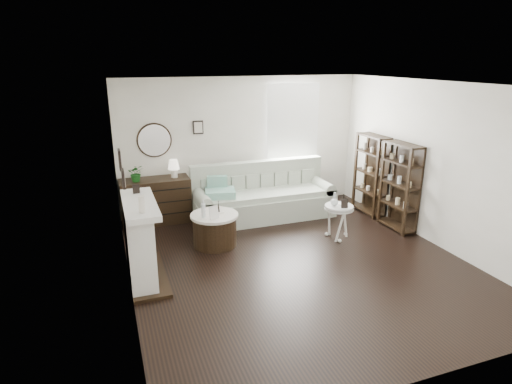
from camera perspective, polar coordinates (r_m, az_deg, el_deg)
name	(u,v)px	position (r m, az deg, el deg)	size (l,w,h in m)	color
room	(276,131)	(8.95, 2.70, 8.17)	(5.50, 5.50, 5.50)	black
fireplace	(140,244)	(6.29, -15.20, -6.66)	(0.50, 1.40, 1.84)	silver
shelf_unit_far	(371,175)	(8.89, 15.08, 2.26)	(0.30, 0.80, 1.60)	black
shelf_unit_near	(400,187)	(8.20, 18.61, 0.66)	(0.30, 0.80, 1.60)	black
sofa	(262,199)	(8.50, 0.85, -0.96)	(2.75, 0.95, 1.07)	#9BA694
quilt	(220,193)	(8.04, -4.81, -0.14)	(0.55, 0.45, 0.14)	#238063
suitcase	(316,204)	(8.73, 7.98, -1.66)	(0.62, 0.21, 0.42)	brown
dresser	(156,201)	(8.39, -13.19, -1.15)	(1.29, 0.55, 0.86)	black
table_lamp	(174,169)	(8.27, -10.90, 3.09)	(0.22, 0.22, 0.35)	beige
potted_plant	(136,173)	(8.15, -15.68, 2.43)	(0.29, 0.25, 0.32)	#175117
drum_table	(215,229)	(7.26, -5.52, -4.98)	(0.80, 0.80, 0.56)	black
pedestal_table	(339,208)	(7.53, 11.00, -2.16)	(0.50, 0.50, 0.61)	silver
eiffel_drum	(218,207)	(7.20, -5.03, -2.04)	(0.11, 0.11, 0.18)	black
bottle_drum	(203,209)	(6.99, -7.03, -2.24)	(0.07, 0.07, 0.30)	silver
card_frame_drum	(214,212)	(6.93, -5.65, -2.73)	(0.16, 0.01, 0.21)	white
eiffel_ped	(343,200)	(7.56, 11.58, -1.02)	(0.10, 0.10, 0.17)	black
flask_ped	(334,199)	(7.45, 10.41, -0.94)	(0.13, 0.13, 0.24)	silver
card_frame_ped	(344,204)	(7.40, 11.72, -1.51)	(0.12, 0.01, 0.15)	black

